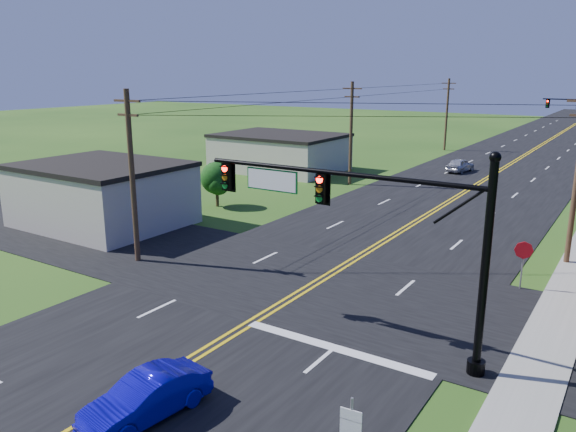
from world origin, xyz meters
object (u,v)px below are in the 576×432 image
Objects in this scene: signal_mast_main at (359,219)px; route_sign at (351,432)px; stop_sign at (523,255)px; blue_car at (147,398)px.

signal_mast_main is 5.05× the size of route_sign.
stop_sign is (1.00, 15.48, 0.38)m from route_sign.
stop_sign is at bearing 64.58° from signal_mast_main.
route_sign reaches higher than blue_car.
blue_car is (-2.91, -7.68, -4.10)m from signal_mast_main.
blue_car is 1.69× the size of stop_sign.
route_sign is 0.96× the size of stop_sign.
stop_sign reaches higher than blue_car.
stop_sign is (4.16, 8.75, -3.07)m from signal_mast_main.
signal_mast_main reaches higher than route_sign.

